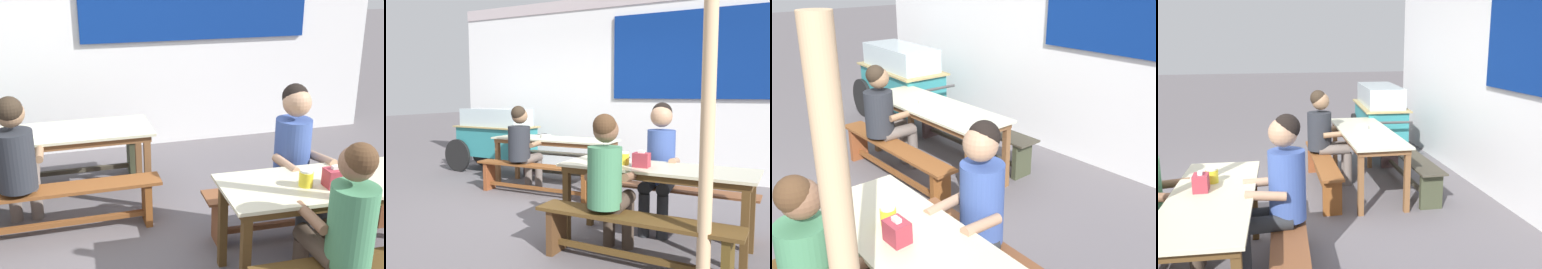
% 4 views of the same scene
% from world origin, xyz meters
% --- Properties ---
extents(ground_plane, '(40.00, 40.00, 0.00)m').
position_xyz_m(ground_plane, '(0.00, 0.00, 0.00)').
color(ground_plane, '#5E595D').
extents(backdrop_wall, '(7.02, 0.23, 3.07)m').
position_xyz_m(backdrop_wall, '(0.05, 2.60, 1.61)').
color(backdrop_wall, silver).
rests_on(backdrop_wall, ground_plane).
extents(dining_table_far, '(1.87, 0.64, 0.74)m').
position_xyz_m(dining_table_far, '(-0.70, 1.15, 0.66)').
color(dining_table_far, beige).
rests_on(dining_table_far, ground_plane).
extents(dining_table_near, '(1.76, 0.69, 0.74)m').
position_xyz_m(dining_table_near, '(1.28, -0.49, 0.66)').
color(dining_table_near, beige).
rests_on(dining_table_near, ground_plane).
extents(bench_far_back, '(1.88, 0.31, 0.43)m').
position_xyz_m(bench_far_back, '(-0.70, 1.70, 0.28)').
color(bench_far_back, '#403B2F').
rests_on(bench_far_back, ground_plane).
extents(bench_far_front, '(1.81, 0.25, 0.43)m').
position_xyz_m(bench_far_front, '(-0.70, 0.60, 0.29)').
color(bench_far_front, brown).
rests_on(bench_far_front, ground_plane).
extents(food_cart, '(1.85, 0.80, 1.13)m').
position_xyz_m(food_cart, '(-2.26, 1.74, 0.68)').
color(food_cart, teal).
rests_on(food_cart, ground_plane).
extents(person_right_near_table, '(0.42, 0.56, 1.31)m').
position_xyz_m(person_right_near_table, '(1.19, -0.01, 0.74)').
color(person_right_near_table, '#25272B').
rests_on(person_right_near_table, ground_plane).
extents(person_left_back_turned, '(0.42, 0.56, 1.23)m').
position_xyz_m(person_left_back_turned, '(-0.95, 0.67, 0.71)').
color(person_left_back_turned, '#695E57').
rests_on(person_left_back_turned, ground_plane).
extents(person_near_front, '(0.40, 0.56, 1.24)m').
position_xyz_m(person_near_front, '(1.00, -0.95, 0.70)').
color(person_near_front, '#45372C').
rests_on(person_near_front, ground_plane).
extents(tissue_box, '(0.14, 0.11, 0.15)m').
position_xyz_m(tissue_box, '(1.17, -0.57, 0.81)').
color(tissue_box, '#9A2F3B').
rests_on(tissue_box, dining_table_near).
extents(condiment_jar, '(0.10, 0.10, 0.12)m').
position_xyz_m(condiment_jar, '(0.98, -0.51, 0.80)').
color(condiment_jar, yellow).
rests_on(condiment_jar, dining_table_near).
extents(soup_bowl, '(0.16, 0.16, 0.05)m').
position_xyz_m(soup_bowl, '(-0.85, 1.14, 0.76)').
color(soup_bowl, silver).
rests_on(soup_bowl, dining_table_far).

